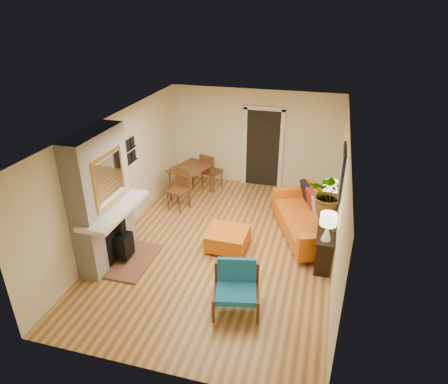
# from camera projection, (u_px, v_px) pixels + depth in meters

# --- Properties ---
(room_shell) EXTENTS (6.50, 6.50, 6.50)m
(room_shell) POSITION_uv_depth(u_px,v_px,m) (273.00, 150.00, 9.94)
(room_shell) COLOR tan
(room_shell) RESTS_ON ground
(fireplace) EXTENTS (1.09, 1.68, 2.60)m
(fireplace) POSITION_uv_depth(u_px,v_px,m) (103.00, 203.00, 7.41)
(fireplace) COLOR white
(fireplace) RESTS_ON ground
(sofa) EXTENTS (1.73, 2.44, 0.88)m
(sofa) POSITION_uv_depth(u_px,v_px,m) (310.00, 219.00, 8.55)
(sofa) COLOR silver
(sofa) RESTS_ON ground
(ottoman) EXTENTS (0.81, 0.81, 0.40)m
(ottoman) POSITION_uv_depth(u_px,v_px,m) (228.00, 238.00, 8.17)
(ottoman) COLOR silver
(ottoman) RESTS_ON ground
(blue_chair) EXTENTS (0.89, 0.87, 0.79)m
(blue_chair) POSITION_uv_depth(u_px,v_px,m) (236.00, 284.00, 6.57)
(blue_chair) COLOR brown
(blue_chair) RESTS_ON ground
(dining_table) EXTENTS (1.19, 1.90, 1.00)m
(dining_table) POSITION_uv_depth(u_px,v_px,m) (193.00, 174.00, 10.09)
(dining_table) COLOR brown
(dining_table) RESTS_ON ground
(console_table) EXTENTS (0.34, 1.85, 0.72)m
(console_table) POSITION_uv_depth(u_px,v_px,m) (327.00, 227.00, 7.91)
(console_table) COLOR black
(console_table) RESTS_ON ground
(lamp_near) EXTENTS (0.30, 0.30, 0.54)m
(lamp_near) POSITION_uv_depth(u_px,v_px,m) (328.00, 224.00, 7.07)
(lamp_near) COLOR white
(lamp_near) RESTS_ON console_table
(lamp_far) EXTENTS (0.30, 0.30, 0.54)m
(lamp_far) POSITION_uv_depth(u_px,v_px,m) (331.00, 190.00, 8.30)
(lamp_far) COLOR white
(lamp_far) RESTS_ON console_table
(houseplant) EXTENTS (0.90, 0.80, 0.90)m
(houseplant) POSITION_uv_depth(u_px,v_px,m) (330.00, 194.00, 7.88)
(houseplant) COLOR #1E5919
(houseplant) RESTS_ON console_table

